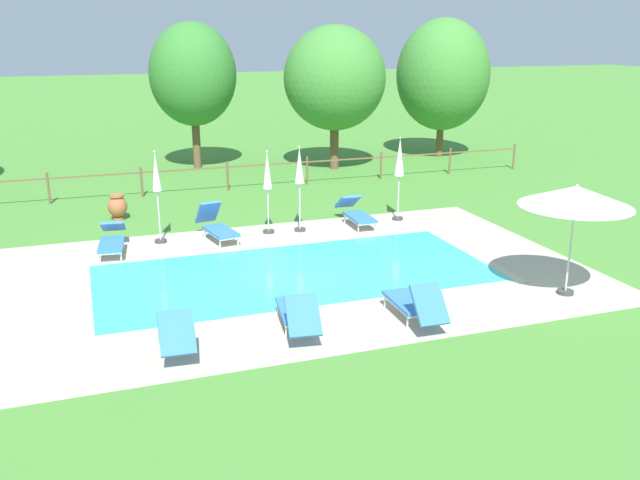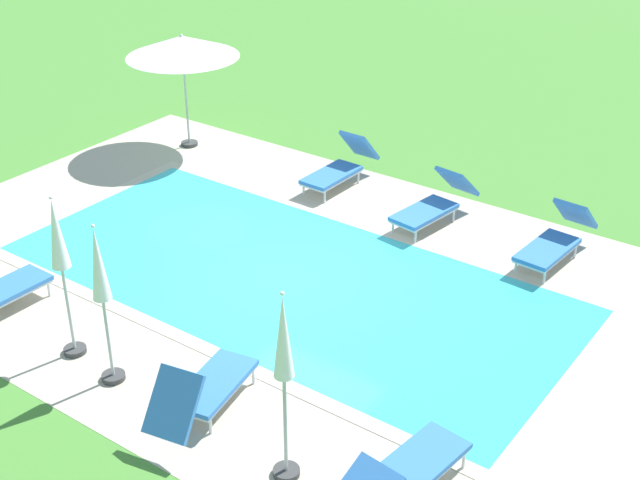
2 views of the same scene
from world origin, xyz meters
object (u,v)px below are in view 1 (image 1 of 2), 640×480
Objects in this scene: terracotta_urn_near_fence at (118,206)px; tree_west_mid at (193,75)px; sun_lounger_south_mid at (414,303)px; tree_centre at (443,75)px; sun_lounger_south_near_corner at (217,226)px; patio_umbrella_closed_row_centre at (399,163)px; sun_lounger_north_near_steps at (112,239)px; patio_umbrella_closed_row_east at (267,179)px; patio_umbrella_open_foreground at (576,197)px; sun_lounger_north_mid at (175,328)px; patio_umbrella_closed_row_mid_west at (157,182)px; sun_lounger_north_end at (297,312)px; tree_east_mid at (335,78)px; patio_umbrella_closed_row_west at (300,174)px; sun_lounger_north_far at (356,213)px.

tree_west_mid is (3.67, 7.45, 3.39)m from terracotta_urn_near_fence.
tree_centre is (9.51, 16.33, 3.24)m from sun_lounger_south_mid.
patio_umbrella_closed_row_centre is (5.58, 0.24, 1.34)m from sun_lounger_south_near_corner.
patio_umbrella_closed_row_centre is (2.99, 6.99, 1.35)m from sun_lounger_south_mid.
sun_lounger_south_near_corner is at bearing 4.75° from sun_lounger_north_near_steps.
patio_umbrella_closed_row_centre is at bearing 0.91° from patio_umbrella_closed_row_east.
patio_umbrella_closed_row_east is at bearing -36.15° from terracotta_urn_near_fence.
patio_umbrella_closed_row_centre is (-0.82, 6.76, -0.45)m from patio_umbrella_open_foreground.
sun_lounger_north_mid is 0.78× the size of patio_umbrella_closed_row_mid_west.
sun_lounger_north_near_steps is 0.84× the size of patio_umbrella_closed_row_mid_west.
sun_lounger_north_end is at bearing -128.53° from patio_umbrella_closed_row_centre.
sun_lounger_north_end is at bearing -126.48° from tree_centre.
tree_west_mid is (3.25, 16.90, 3.42)m from sun_lounger_north_mid.
patio_umbrella_closed_row_centre is (5.29, 6.64, 1.36)m from sun_lounger_north_end.
patio_umbrella_closed_row_mid_west is 16.61m from tree_centre.
patio_umbrella_open_foreground is 0.97× the size of patio_umbrella_closed_row_centre.
sun_lounger_north_near_steps is at bearing -176.76° from patio_umbrella_closed_row_centre.
tree_east_mid is at bearing 42.83° from sun_lounger_north_near_steps.
sun_lounger_north_near_steps is 5.36m from patio_umbrella_closed_row_west.
patio_umbrella_closed_row_mid_west is at bearing 105.10° from sun_lounger_north_end.
sun_lounger_south_mid is at bearing -69.06° from sun_lounger_south_near_corner.
patio_umbrella_closed_row_west is (-1.76, -0.07, 1.31)m from sun_lounger_north_far.
tree_centre is (14.11, 15.97, 3.24)m from sun_lounger_north_mid.
tree_east_mid is (0.99, 8.19, 1.93)m from patio_umbrella_closed_row_centre.
tree_centre reaches higher than patio_umbrella_closed_row_mid_west.
tree_west_mid is at bearing 112.95° from patio_umbrella_closed_row_centre.
sun_lounger_north_far is 0.35× the size of tree_east_mid.
sun_lounger_north_far is 7.08m from sun_lounger_south_mid.
tree_west_mid is at bearing 79.13° from sun_lounger_north_mid.
sun_lounger_north_mid is 9.00m from sun_lounger_north_far.
tree_centre reaches higher than sun_lounger_north_mid.
sun_lounger_north_mid is 0.80× the size of patio_umbrella_closed_row_west.
sun_lounger_north_mid is at bearing -94.38° from patio_umbrella_closed_row_mid_west.
sun_lounger_north_mid is 0.34× the size of tree_east_mid.
tree_west_mid is at bearing 69.50° from sun_lounger_north_near_steps.
terracotta_urn_near_fence is 0.13× the size of tree_centre.
sun_lounger_north_near_steps is 0.86× the size of patio_umbrella_closed_row_west.
sun_lounger_north_near_steps is 1.11× the size of sun_lounger_south_mid.
sun_lounger_south_near_corner is 7.23m from sun_lounger_south_mid.
patio_umbrella_closed_row_mid_west is 1.07× the size of patio_umbrella_closed_row_east.
terracotta_urn_near_fence is (-0.93, 2.80, -1.26)m from patio_umbrella_closed_row_mid_west.
sun_lounger_south_mid is at bearing -50.54° from sun_lounger_north_near_steps.
sun_lounger_south_near_corner is 0.34× the size of tree_east_mid.
sun_lounger_south_mid is 0.81× the size of patio_umbrella_closed_row_east.
tree_east_mid is (5.06, 8.26, 2.10)m from patio_umbrella_closed_row_east.
sun_lounger_south_mid is 0.76× the size of patio_umbrella_closed_row_centre.
tree_centre reaches higher than patio_umbrella_closed_row_east.
sun_lounger_north_mid is at bearing -138.85° from patio_umbrella_closed_row_centre.
patio_umbrella_closed_row_centre reaches higher than patio_umbrella_closed_row_east.
sun_lounger_south_near_corner is at bearing -177.52° from patio_umbrella_closed_row_centre.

